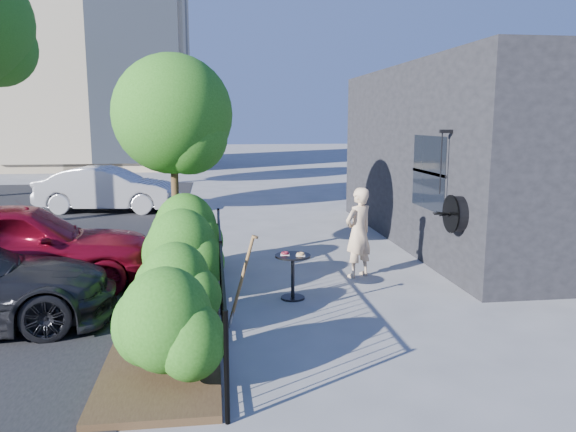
{
  "coord_description": "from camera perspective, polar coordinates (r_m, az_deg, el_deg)",
  "views": [
    {
      "loc": [
        -1.58,
        -7.85,
        2.78
      ],
      "look_at": [
        -0.35,
        1.35,
        1.2
      ],
      "focal_mm": 35.0,
      "sensor_mm": 36.0,
      "label": 1
    }
  ],
  "objects": [
    {
      "name": "ground",
      "position": [
        8.47,
        3.62,
        -9.51
      ],
      "size": [
        120.0,
        120.0,
        0.0
      ],
      "primitive_type": "plane",
      "color": "gray",
      "rests_on": "ground"
    },
    {
      "name": "shop_building",
      "position": [
        14.25,
        22.3,
        5.8
      ],
      "size": [
        6.22,
        9.0,
        4.0
      ],
      "color": "black",
      "rests_on": "ground"
    },
    {
      "name": "fence",
      "position": [
        8.16,
        -6.79,
        -6.2
      ],
      "size": [
        0.05,
        6.05,
        1.1
      ],
      "color": "black",
      "rests_on": "ground"
    },
    {
      "name": "planting_bed",
      "position": [
        8.33,
        -11.61,
        -9.74
      ],
      "size": [
        1.3,
        6.0,
        0.08
      ],
      "primitive_type": "cube",
      "color": "#382616",
      "rests_on": "ground"
    },
    {
      "name": "shrubs",
      "position": [
        8.23,
        -11.02,
        -5.16
      ],
      "size": [
        1.1,
        5.6,
        1.24
      ],
      "color": "#236016",
      "rests_on": "ground"
    },
    {
      "name": "patio_tree",
      "position": [
        10.62,
        -11.3,
        9.39
      ],
      "size": [
        2.2,
        2.2,
        3.94
      ],
      "color": "#3F2B19",
      "rests_on": "ground"
    },
    {
      "name": "cafe_table",
      "position": [
        8.84,
        0.49,
        -5.36
      ],
      "size": [
        0.56,
        0.56,
        0.75
      ],
      "rotation": [
        0.0,
        0.0,
        -0.16
      ],
      "color": "black",
      "rests_on": "ground"
    },
    {
      "name": "woman",
      "position": [
        10.09,
        7.17,
        -1.68
      ],
      "size": [
        0.71,
        0.63,
        1.62
      ],
      "primitive_type": "imported",
      "rotation": [
        0.0,
        0.0,
        3.68
      ],
      "color": "beige",
      "rests_on": "ground"
    },
    {
      "name": "shovel",
      "position": [
        7.7,
        -4.88,
        -7.07
      ],
      "size": [
        0.44,
        0.17,
        1.29
      ],
      "color": "brown",
      "rests_on": "ground"
    },
    {
      "name": "car_red",
      "position": [
        10.24,
        -25.97,
        -2.75
      ],
      "size": [
        4.62,
        2.39,
        1.5
      ],
      "primitive_type": "imported",
      "rotation": [
        0.0,
        0.0,
        1.71
      ],
      "color": "maroon",
      "rests_on": "ground"
    },
    {
      "name": "car_silver",
      "position": [
        18.18,
        -17.78,
        2.61
      ],
      "size": [
        4.38,
        2.04,
        1.39
      ],
      "primitive_type": "imported",
      "rotation": [
        0.0,
        0.0,
        1.43
      ],
      "color": "#A5A5AA",
      "rests_on": "ground"
    }
  ]
}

